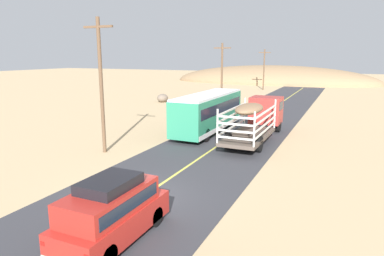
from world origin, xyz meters
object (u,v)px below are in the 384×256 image
(power_pole_near, at_px, (101,82))
(boulder_near_shoulder, at_px, (163,98))
(livestock_truck, at_px, (260,114))
(power_pole_far, at_px, (264,68))
(power_pole_mid, at_px, (222,73))
(suv_near, at_px, (111,210))
(bus, at_px, (209,111))

(power_pole_near, bearing_deg, boulder_near_shoulder, 110.41)
(livestock_truck, height_order, power_pole_far, power_pole_far)
(livestock_truck, distance_m, power_pole_mid, 16.65)
(livestock_truck, bearing_deg, power_pole_mid, 120.21)
(boulder_near_shoulder, bearing_deg, power_pole_mid, -2.34)
(livestock_truck, distance_m, power_pole_far, 38.20)
(suv_near, distance_m, boulder_near_shoulder, 36.03)
(power_pole_mid, relative_size, boulder_near_shoulder, 4.45)
(power_pole_far, xyz_separation_m, boulder_near_shoulder, (-8.68, -22.62, -3.42))
(boulder_near_shoulder, bearing_deg, power_pole_far, 69.00)
(suv_near, relative_size, power_pole_mid, 0.59)
(power_pole_far, distance_m, boulder_near_shoulder, 24.47)
(livestock_truck, bearing_deg, bus, -177.97)
(bus, height_order, boulder_near_shoulder, bus)
(power_pole_near, height_order, power_pole_mid, power_pole_near)
(power_pole_far, bearing_deg, power_pole_near, -90.00)
(suv_near, xyz_separation_m, boulder_near_shoulder, (-16.11, 32.22, -0.59))
(power_pole_far, height_order, boulder_near_shoulder, power_pole_far)
(suv_near, xyz_separation_m, livestock_truck, (0.87, 17.62, 0.64))
(power_pole_near, distance_m, boulder_near_shoulder, 25.23)
(suv_near, distance_m, livestock_truck, 17.66)
(power_pole_far, bearing_deg, bus, -83.87)
(power_pole_mid, height_order, boulder_near_shoulder, power_pole_mid)
(power_pole_mid, xyz_separation_m, power_pole_far, (0.00, 22.98, -0.21))
(livestock_truck, height_order, power_pole_near, power_pole_near)
(power_pole_near, relative_size, power_pole_far, 1.17)
(bus, relative_size, boulder_near_shoulder, 5.71)
(bus, xyz_separation_m, power_pole_near, (-4.01, -8.59, 2.89))
(power_pole_near, bearing_deg, livestock_truck, 46.49)
(suv_near, relative_size, bus, 0.46)
(suv_near, bearing_deg, power_pole_near, 129.87)
(suv_near, bearing_deg, power_pole_far, 97.71)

